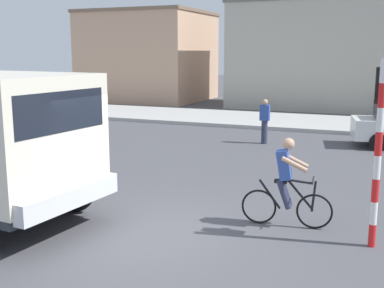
{
  "coord_description": "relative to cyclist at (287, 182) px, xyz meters",
  "views": [
    {
      "loc": [
        4.08,
        -7.75,
        3.3
      ],
      "look_at": [
        -0.2,
        2.5,
        1.2
      ],
      "focal_mm": 45.79,
      "sensor_mm": 36.0,
      "label": 1
    }
  ],
  "objects": [
    {
      "name": "cyclist",
      "position": [
        0.0,
        0.0,
        0.0
      ],
      "size": [
        1.72,
        0.52,
        1.72
      ],
      "color": "black",
      "rests_on": "ground"
    },
    {
      "name": "sidewalk_far",
      "position": [
        -2.28,
        13.83,
        -0.78
      ],
      "size": [
        80.0,
        5.0,
        0.16
      ],
      "primitive_type": "cube",
      "color": "#ADADA8",
      "rests_on": "ground"
    },
    {
      "name": "ground_plane",
      "position": [
        -2.28,
        -1.21,
        -0.86
      ],
      "size": [
        120.0,
        120.0,
        0.0
      ],
      "primitive_type": "plane",
      "color": "#4C4C51"
    },
    {
      "name": "building_corner_left",
      "position": [
        -14.21,
        21.62,
        2.14
      ],
      "size": [
        7.79,
        7.33,
        6.0
      ],
      "color": "tan",
      "rests_on": "ground"
    },
    {
      "name": "building_mid_block",
      "position": [
        -2.08,
        21.09,
        2.26
      ],
      "size": [
        11.2,
        5.77,
        6.25
      ],
      "color": "#B2AD9E",
      "rests_on": "ground"
    },
    {
      "name": "traffic_light_pole",
      "position": [
        1.59,
        -0.35,
        1.2
      ],
      "size": [
        0.24,
        0.43,
        3.2
      ],
      "color": "red",
      "rests_on": "ground"
    },
    {
      "name": "pedestrian_near_kerb",
      "position": [
        -2.54,
        8.28,
        -0.02
      ],
      "size": [
        0.34,
        0.22,
        1.62
      ],
      "color": "#2D334C",
      "rests_on": "ground"
    }
  ]
}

